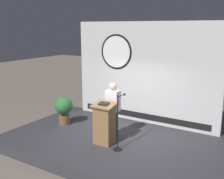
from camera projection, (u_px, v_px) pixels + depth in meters
The scene contains 7 objects.
ground_plane at pixel (115, 149), 8.11m from camera, with size 40.00×40.00×0.00m, color #6B6056.
stage_platform at pixel (115, 144), 8.07m from camera, with size 6.40×4.00×0.30m, color #333338.
banner_display at pixel (143, 73), 9.21m from camera, with size 5.15×0.12×3.38m.
podium at pixel (104, 124), 7.63m from camera, with size 0.64×0.50×1.20m.
speaker_person at pixel (113, 110), 7.98m from camera, with size 0.40×0.26×1.66m.
microphone_stand at pixel (119, 131), 7.29m from camera, with size 0.24×0.51×1.50m.
potted_plant at pixel (64, 108), 9.17m from camera, with size 0.59×0.59×0.95m.
Camera 1 is at (3.89, -6.42, 3.52)m, focal length 44.19 mm.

